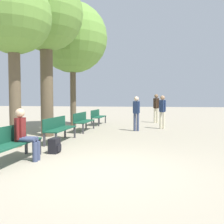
# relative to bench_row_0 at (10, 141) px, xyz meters

# --- Properties ---
(ground_plane) EXTENTS (80.00, 80.00, 0.00)m
(ground_plane) POSITION_rel_bench_row_0_xyz_m (2.24, -0.23, -0.51)
(ground_plane) COLOR gray
(bench_row_0) EXTENTS (0.48, 1.89, 0.85)m
(bench_row_0) POSITION_rel_bench_row_0_xyz_m (0.00, 0.00, 0.00)
(bench_row_0) COLOR #144733
(bench_row_0) RESTS_ON ground_plane
(bench_row_1) EXTENTS (0.48, 1.89, 0.85)m
(bench_row_1) POSITION_rel_bench_row_0_xyz_m (0.00, 2.90, 0.00)
(bench_row_1) COLOR #144733
(bench_row_1) RESTS_ON ground_plane
(bench_row_2) EXTENTS (0.48, 1.89, 0.85)m
(bench_row_2) POSITION_rel_bench_row_0_xyz_m (0.00, 5.79, 0.00)
(bench_row_2) COLOR #144733
(bench_row_2) RESTS_ON ground_plane
(bench_row_3) EXTENTS (0.48, 1.89, 0.85)m
(bench_row_3) POSITION_rel_bench_row_0_xyz_m (0.00, 8.69, 0.00)
(bench_row_3) COLOR #144733
(bench_row_3) RESTS_ON ground_plane
(tree_row_0) EXTENTS (2.30, 2.30, 5.16)m
(tree_row_0) POSITION_rel_bench_row_0_xyz_m (-0.94, 1.78, 3.42)
(tree_row_0) COLOR brown
(tree_row_0) RESTS_ON ground_plane
(tree_row_1) EXTENTS (2.91, 2.91, 6.28)m
(tree_row_1) POSITION_rel_bench_row_0_xyz_m (-0.94, 4.05, 4.21)
(tree_row_1) COLOR brown
(tree_row_1) RESTS_ON ground_plane
(tree_row_2) EXTENTS (3.58, 3.58, 6.42)m
(tree_row_2) POSITION_rel_bench_row_0_xyz_m (-0.94, 7.21, 4.09)
(tree_row_2) COLOR brown
(tree_row_2) RESTS_ON ground_plane
(person_seated) EXTENTS (0.58, 0.33, 1.26)m
(person_seated) POSITION_rel_bench_row_0_xyz_m (0.23, 0.25, 0.17)
(person_seated) COLOR #384260
(person_seated) RESTS_ON ground_plane
(backpack) EXTENTS (0.27, 0.36, 0.41)m
(backpack) POSITION_rel_bench_row_0_xyz_m (0.59, 1.16, -0.31)
(backpack) COLOR black
(backpack) RESTS_ON ground_plane
(pedestrian_near) EXTENTS (0.36, 0.31, 1.76)m
(pedestrian_near) POSITION_rel_bench_row_0_xyz_m (3.32, 10.37, 0.50)
(pedestrian_near) COLOR beige
(pedestrian_near) RESTS_ON ground_plane
(pedestrian_mid) EXTENTS (0.32, 0.23, 1.59)m
(pedestrian_mid) POSITION_rel_bench_row_0_xyz_m (2.43, 6.20, 0.40)
(pedestrian_mid) COLOR #384260
(pedestrian_mid) RESTS_ON ground_plane
(pedestrian_far) EXTENTS (0.33, 0.29, 1.65)m
(pedestrian_far) POSITION_rel_bench_row_0_xyz_m (3.63, 7.25, 0.44)
(pedestrian_far) COLOR beige
(pedestrian_far) RESTS_ON ground_plane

